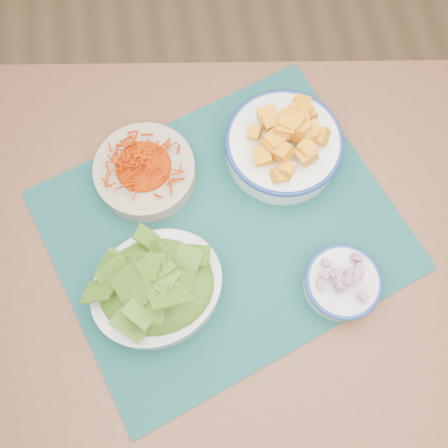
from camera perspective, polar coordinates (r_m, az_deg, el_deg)
name	(u,v)px	position (r m, az deg, el deg)	size (l,w,h in m)	color
ground	(207,251)	(1.69, -1.98, -3.07)	(4.00, 4.00, 0.00)	#947248
table	(274,270)	(1.00, 5.70, -5.20)	(1.39, 1.03, 0.75)	brown
placemat	(224,229)	(0.92, 0.00, -0.63)	(0.61, 0.50, 0.00)	#0C3333
carrot_bowl	(144,169)	(0.94, -9.08, 6.18)	(0.21, 0.21, 0.07)	tan
squash_bowl	(285,141)	(0.94, 6.93, 9.42)	(0.28, 0.28, 0.11)	white
lettuce_bowl	(156,286)	(0.85, -7.77, -7.01)	(0.28, 0.26, 0.11)	silver
onion_bowl	(343,282)	(0.89, 13.41, -6.51)	(0.13, 0.13, 0.07)	silver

